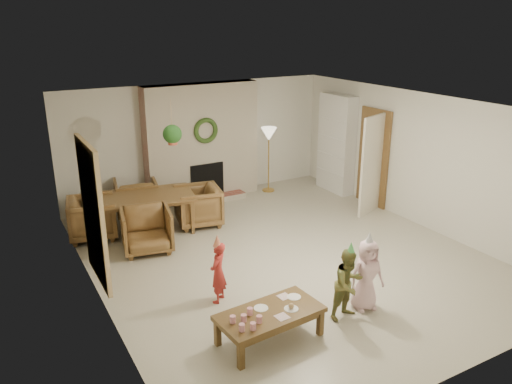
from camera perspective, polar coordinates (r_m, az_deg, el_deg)
floor at (r=8.55m, az=3.09°, el=-7.11°), size 7.00×7.00×0.00m
ceiling at (r=7.78m, az=3.42°, el=9.65°), size 7.00×7.00×0.00m
wall_back at (r=11.08m, az=-6.54°, el=5.80°), size 7.00×0.00×7.00m
wall_front at (r=5.68m, az=22.74°, el=-8.83°), size 7.00×0.00×7.00m
wall_left at (r=7.03m, az=-17.92°, el=-2.90°), size 0.00×7.00×7.00m
wall_right at (r=9.96m, az=18.01°, el=3.47°), size 0.00×7.00×7.00m
fireplace_mass at (r=10.90m, az=-6.13°, el=5.59°), size 2.50×0.40×2.50m
fireplace_hearth at (r=10.93m, az=-5.18°, el=-0.85°), size 1.60×0.30×0.12m
fireplace_firebox at (r=10.95m, az=-5.61°, el=1.33°), size 0.75×0.12×0.75m
fireplace_wreath at (r=10.63m, az=-5.69°, el=6.92°), size 0.54×0.10×0.54m
floor_lamp_base at (r=11.63m, az=1.40°, el=0.23°), size 0.28×0.28×0.03m
floor_lamp_post at (r=11.43m, az=1.43°, el=3.43°), size 0.03×0.03×1.33m
floor_lamp_shade at (r=11.28m, az=1.46°, el=6.56°), size 0.35×0.35×0.30m
bookshelf_carcass at (r=11.52m, az=9.07°, el=5.43°), size 0.30×1.00×2.20m
bookshelf_shelf_a at (r=11.67m, az=8.83°, el=2.31°), size 0.30×0.92×0.03m
bookshelf_shelf_b at (r=11.57m, az=8.93°, el=4.21°), size 0.30×0.92×0.03m
bookshelf_shelf_c at (r=11.47m, az=9.03°, el=6.14°), size 0.30×0.92×0.03m
bookshelf_shelf_d at (r=11.39m, az=9.13°, el=8.10°), size 0.30×0.92×0.03m
books_row_lower at (r=11.51m, az=9.24°, el=2.78°), size 0.20×0.40×0.24m
books_row_mid at (r=11.56m, az=8.73°, el=4.93°), size 0.20×0.44×0.24m
books_row_upper at (r=11.36m, az=9.29°, el=6.67°), size 0.20×0.36×0.22m
door_frame at (r=10.81m, az=13.14°, el=3.82°), size 0.05×0.86×2.04m
door_leaf at (r=10.29m, az=12.96°, el=2.96°), size 0.77×0.32×2.00m
curtain_panel at (r=7.22m, az=-17.94°, el=-2.32°), size 0.06×1.20×2.00m
dining_table at (r=9.55m, az=-12.85°, el=-2.46°), size 2.12×1.43×0.68m
dining_chair_near at (r=8.74m, az=-12.26°, el=-4.21°), size 0.95×0.97×0.76m
dining_chair_far at (r=10.34m, az=-13.38°, el=-0.62°), size 0.95×0.97×0.76m
dining_chair_left at (r=9.51m, az=-17.99°, el=-2.80°), size 0.97×0.95×0.76m
dining_chair_right at (r=9.68m, az=-6.57°, el=-1.58°), size 0.97×0.95×0.76m
hanging_plant_cord at (r=8.61m, az=-9.53°, el=7.97°), size 0.01×0.01×0.70m
hanging_plant_pot at (r=8.68m, az=-9.40°, el=5.70°), size 0.16×0.16×0.12m
hanging_plant_foliage at (r=8.65m, az=-9.44°, el=6.47°), size 0.32×0.32×0.32m
coffee_table_top at (r=6.30m, az=1.58°, el=-13.58°), size 1.34×0.75×0.06m
coffee_table_apron at (r=6.34m, az=1.58°, el=-14.11°), size 1.23×0.64×0.08m
coffee_leg_fl at (r=5.97m, az=-1.72°, el=-18.02°), size 0.08×0.08×0.34m
coffee_leg_fr at (r=6.55m, az=7.28°, el=-14.43°), size 0.08×0.08×0.34m
coffee_leg_bl at (r=6.34m, az=-4.37°, el=-15.59°), size 0.08×0.08×0.34m
coffee_leg_br at (r=6.89m, az=4.34°, el=-12.49°), size 0.08×0.08×0.34m
cup_a at (r=5.93m, az=-1.60°, el=-15.06°), size 0.08×0.08×0.09m
cup_b at (r=6.07m, az=-2.64°, el=-14.18°), size 0.08×0.08×0.09m
cup_c at (r=5.94m, az=-0.33°, el=-14.93°), size 0.08×0.08×0.09m
cup_d at (r=6.08m, az=-1.40°, el=-14.06°), size 0.08×0.08×0.09m
cup_e at (r=6.06m, az=0.37°, el=-14.17°), size 0.08×0.08×0.09m
cup_f at (r=6.20m, az=-0.70°, el=-13.34°), size 0.08×0.08×0.09m
plate_a at (r=6.34m, az=0.57°, el=-12.98°), size 0.19×0.19×0.01m
plate_b at (r=6.34m, az=4.00°, el=-13.02°), size 0.19×0.19×0.01m
plate_c at (r=6.58m, az=4.32°, el=-11.74°), size 0.19×0.19×0.01m
food_scoop at (r=6.32m, az=4.01°, el=-12.72°), size 0.08×0.08×0.07m
napkin_left at (r=6.19m, az=2.96°, el=-13.91°), size 0.16×0.16×0.01m
napkin_right at (r=6.58m, az=3.19°, el=-11.71°), size 0.16×0.16×0.01m
child_red at (r=7.06m, az=-4.31°, el=-9.05°), size 0.38×0.38×0.89m
party_hat_red at (r=6.85m, az=-4.40°, el=-5.49°), size 0.16×0.16×0.17m
child_plaid at (r=6.79m, az=10.42°, el=-10.19°), size 0.51×0.42×0.97m
party_hat_plaid at (r=6.55m, az=10.70°, el=-6.20°), size 0.14×0.14×0.16m
child_pink at (r=7.02m, az=12.39°, el=-9.14°), size 0.54×0.40×1.00m
party_hat_pink at (r=6.79m, az=12.72°, el=-5.10°), size 0.17×0.17×0.18m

